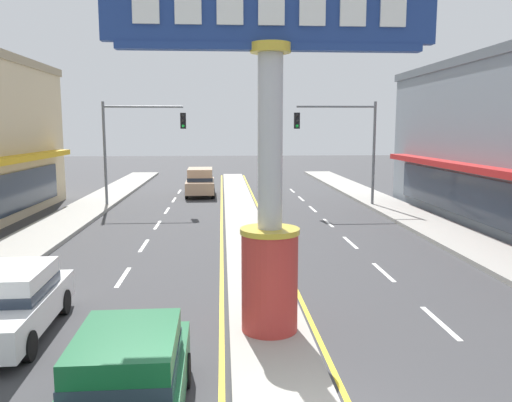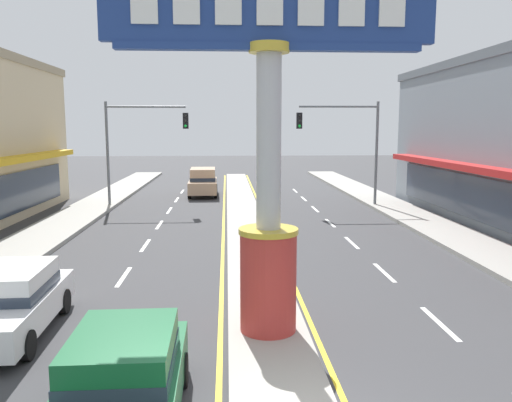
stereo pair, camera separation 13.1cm
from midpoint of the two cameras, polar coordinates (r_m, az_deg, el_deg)
median_strip at (r=25.24m, az=-1.01°, el=-2.41°), size 1.81×52.00×0.14m
sidewalk_left at (r=24.54m, az=-21.88°, el=-3.26°), size 2.62×60.00×0.18m
sidewalk_right at (r=25.23m, az=19.64°, el=-2.84°), size 2.62×60.00×0.18m
lane_markings at (r=23.93m, az=-0.88°, el=-3.16°), size 8.55×52.00×0.01m
district_sign at (r=11.17m, az=1.76°, el=5.24°), size 7.02×1.33×7.94m
traffic_light_left_side at (r=31.12m, az=-12.94°, el=7.12°), size 4.86×0.46×6.20m
traffic_light_right_side at (r=30.61m, az=10.25°, el=7.18°), size 4.86×0.46×6.20m
suv_near_right_lane at (r=35.81m, az=-5.80°, el=2.16°), size 2.04×4.64×1.90m
sedan_far_right_lane at (r=13.10m, az=-25.38°, el=-10.00°), size 1.94×4.35×1.53m
sedan_near_left_lane at (r=8.68m, az=-14.16°, el=-18.84°), size 1.89×4.33×1.53m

